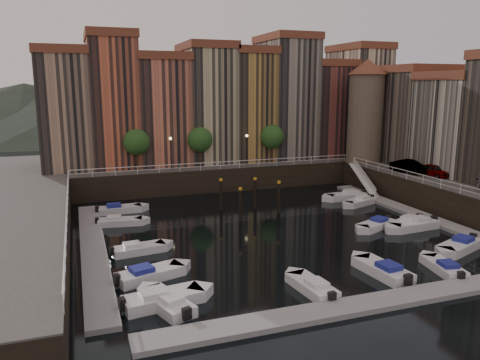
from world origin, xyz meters
name	(u,v)px	position (x,y,z in m)	size (l,w,h in m)	color
ground	(269,228)	(0.00, 0.00, 0.00)	(200.00, 200.00, 0.00)	black
quay_far	(200,168)	(0.00, 26.00, 1.50)	(80.00, 20.00, 3.00)	black
dock_left	(93,249)	(-16.20, -1.00, 0.17)	(2.00, 28.00, 0.35)	gray
dock_right	(415,214)	(16.20, -1.00, 0.17)	(2.00, 28.00, 0.35)	gray
dock_near	(376,302)	(0.00, -17.00, 0.17)	(30.00, 2.00, 0.35)	gray
mountains	(137,103)	(1.72, 110.00, 7.92)	(145.00, 100.00, 18.00)	#2D382D
far_terrace	(227,103)	(3.31, 23.50, 10.95)	(48.70, 10.30, 17.50)	#9C7B63
right_terrace	(465,119)	(26.50, 3.80, 9.56)	(9.30, 24.30, 14.00)	#685C4F
corner_tower	(366,110)	(20.00, 14.50, 10.19)	(5.20, 5.20, 13.80)	#6B5B4C
promenade_trees	(205,140)	(-1.33, 18.20, 6.58)	(21.20, 3.20, 5.20)	black
street_lamps	(210,146)	(-1.00, 17.20, 5.90)	(10.36, 0.36, 4.18)	black
railings	(252,180)	(0.00, 4.88, 3.79)	(36.08, 34.04, 0.52)	white
gangway	(363,178)	(17.10, 10.00, 1.92)	(2.78, 8.32, 3.73)	white
mooring_pilings	(249,198)	(0.03, 5.74, 1.65)	(5.79, 5.32, 3.78)	black
boat_left_0	(161,299)	(-12.59, -12.58, 0.40)	(5.34, 2.57, 1.20)	silver
boat_left_1	(149,274)	(-12.74, -8.37, 0.39)	(5.12, 3.06, 1.15)	silver
boat_left_2	(138,249)	(-12.79, -2.77, 0.35)	(4.56, 2.17, 1.03)	silver
boat_left_3	(119,222)	(-13.50, 5.76, 0.34)	(4.53, 2.20, 1.02)	silver
boat_left_4	(119,209)	(-13.12, 10.46, 0.37)	(4.85, 1.93, 1.10)	silver
boat_right_0	(460,246)	(12.45, -10.97, 0.39)	(5.11, 3.38, 1.15)	silver
boat_right_1	(415,225)	(12.89, -4.89, 0.40)	(5.30, 2.29, 1.20)	silver
boat_right_2	(407,224)	(12.47, -4.31, 0.39)	(5.05, 3.40, 1.14)	silver
boat_right_3	(360,202)	(13.27, 4.76, 0.35)	(4.66, 3.04, 1.05)	silver
boat_right_4	(347,196)	(13.26, 7.52, 0.40)	(5.12, 1.95, 1.17)	silver
boat_near_0	(167,303)	(-12.33, -13.15, 0.37)	(3.09, 4.83, 1.09)	silver
boat_near_1	(313,287)	(-2.82, -13.98, 0.35)	(2.06, 4.59, 1.03)	silver
boat_near_2	(383,270)	(3.27, -13.23, 0.39)	(2.28, 5.17, 1.17)	silver
boat_near_3	(444,267)	(7.88, -14.16, 0.34)	(2.32, 4.45, 1.00)	silver
car_a	(434,171)	(21.70, 2.84, 3.71)	(1.67, 4.15, 1.42)	gray
car_b	(410,168)	(20.44, 5.45, 3.79)	(1.66, 4.77, 1.57)	gray
boat_extra_341	(376,225)	(9.59, -3.47, 0.36)	(4.66, 3.17, 1.05)	silver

